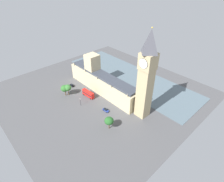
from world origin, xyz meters
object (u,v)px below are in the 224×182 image
at_px(pedestrian_under_trees, 86,88).
at_px(street_lamp_trailing, 80,101).
at_px(car_black_by_river_gate, 72,85).
at_px(plane_tree_kerbside, 68,88).
at_px(plane_tree_opposite_hall, 109,121).
at_px(double_decker_bus_far_end, 88,94).
at_px(parliament_building, 101,81).
at_px(plane_tree_corner, 65,88).
at_px(car_blue_leading, 106,110).
at_px(clock_tower, 146,76).

height_order(pedestrian_under_trees, street_lamp_trailing, street_lamp_trailing).
relative_size(car_black_by_river_gate, plane_tree_kerbside, 0.49).
distance_m(plane_tree_opposite_hall, street_lamp_trailing, 29.32).
xyz_separation_m(double_decker_bus_far_end, plane_tree_kerbside, (9.50, -11.62, 3.78)).
xyz_separation_m(parliament_building, plane_tree_corner, (24.35, -12.37, -1.81)).
relative_size(double_decker_bus_far_end, plane_tree_kerbside, 1.22).
height_order(plane_tree_opposite_hall, plane_tree_corner, plane_tree_corner).
bearing_deg(car_blue_leading, plane_tree_opposite_hall, 52.91).
height_order(plane_tree_kerbside, street_lamp_trailing, plane_tree_kerbside).
height_order(double_decker_bus_far_end, plane_tree_opposite_hall, plane_tree_opposite_hall).
relative_size(plane_tree_corner, street_lamp_trailing, 1.49).
relative_size(clock_tower, plane_tree_kerbside, 6.34).
bearing_deg(plane_tree_kerbside, car_black_by_river_gate, -133.88).
relative_size(plane_tree_opposite_hall, plane_tree_corner, 0.97).
relative_size(pedestrian_under_trees, plane_tree_opposite_hall, 0.19).
bearing_deg(pedestrian_under_trees, car_black_by_river_gate, -129.94).
bearing_deg(car_black_by_river_gate, street_lamp_trailing, 68.26).
relative_size(double_decker_bus_far_end, car_blue_leading, 2.20).
xyz_separation_m(pedestrian_under_trees, plane_tree_opposite_hall, (14.77, 42.88, 5.22)).
bearing_deg(parliament_building, plane_tree_opposite_hall, 55.89).
bearing_deg(clock_tower, plane_tree_kerbside, -65.52).
relative_size(double_decker_bus_far_end, plane_tree_opposite_hall, 1.29).
bearing_deg(car_blue_leading, pedestrian_under_trees, -104.49).
distance_m(clock_tower, double_decker_bus_far_end, 48.87).
bearing_deg(car_black_by_river_gate, plane_tree_kerbside, 43.86).
height_order(clock_tower, car_blue_leading, clock_tower).
bearing_deg(clock_tower, plane_tree_opposite_hall, -12.36).
bearing_deg(car_black_by_river_gate, double_decker_bus_far_end, 91.06).
xyz_separation_m(car_blue_leading, plane_tree_opposite_hall, (8.76, 13.00, 5.04)).
distance_m(plane_tree_opposite_hall, plane_tree_corner, 46.78).
height_order(double_decker_bus_far_end, plane_tree_kerbside, plane_tree_kerbside).
bearing_deg(pedestrian_under_trees, parliament_building, 67.89).
bearing_deg(plane_tree_corner, car_black_by_river_gate, -143.69).
bearing_deg(parliament_building, car_black_by_river_gate, -54.04).
bearing_deg(pedestrian_under_trees, street_lamp_trailing, -24.20).
distance_m(car_black_by_river_gate, double_decker_bus_far_end, 20.38).
bearing_deg(plane_tree_corner, plane_tree_opposite_hall, 91.29).
xyz_separation_m(pedestrian_under_trees, plane_tree_kerbside, (14.12, -2.60, 5.70)).
height_order(double_decker_bus_far_end, street_lamp_trailing, street_lamp_trailing).
bearing_deg(pedestrian_under_trees, plane_tree_kerbside, -77.65).
distance_m(parliament_building, pedestrian_under_trees, 13.99).
xyz_separation_m(parliament_building, car_black_by_river_gate, (14.32, -19.74, -6.97)).
relative_size(parliament_building, clock_tower, 1.19).
relative_size(clock_tower, plane_tree_corner, 6.52).
distance_m(plane_tree_corner, street_lamp_trailing, 17.66).
xyz_separation_m(clock_tower, double_decker_bus_far_end, (13.59, -39.07, -26.03)).
bearing_deg(car_blue_leading, clock_tower, 126.33).
bearing_deg(street_lamp_trailing, parliament_building, -167.48).
distance_m(parliament_building, plane_tree_opposite_hall, 41.58).
distance_m(car_black_by_river_gate, plane_tree_corner, 13.47).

